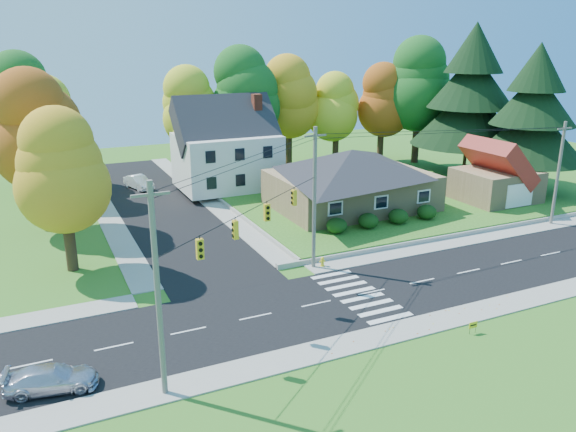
% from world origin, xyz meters
% --- Properties ---
extents(ground, '(120.00, 120.00, 0.00)m').
position_xyz_m(ground, '(0.00, 0.00, 0.00)').
color(ground, '#3D7923').
extents(road_main, '(90.00, 8.00, 0.02)m').
position_xyz_m(road_main, '(0.00, 0.00, 0.01)').
color(road_main, black).
rests_on(road_main, ground).
extents(road_cross, '(8.00, 44.00, 0.02)m').
position_xyz_m(road_cross, '(-8.00, 26.00, 0.01)').
color(road_cross, black).
rests_on(road_cross, ground).
extents(sidewalk_north, '(90.00, 2.00, 0.08)m').
position_xyz_m(sidewalk_north, '(0.00, 5.00, 0.04)').
color(sidewalk_north, '#9C9A90').
rests_on(sidewalk_north, ground).
extents(sidewalk_south, '(90.00, 2.00, 0.08)m').
position_xyz_m(sidewalk_south, '(0.00, -5.00, 0.04)').
color(sidewalk_south, '#9C9A90').
rests_on(sidewalk_south, ground).
extents(lawn, '(30.00, 30.00, 0.50)m').
position_xyz_m(lawn, '(13.00, 21.00, 0.25)').
color(lawn, '#3D7923').
rests_on(lawn, ground).
extents(ranch_house, '(14.60, 10.60, 5.40)m').
position_xyz_m(ranch_house, '(8.00, 16.00, 3.27)').
color(ranch_house, tan).
rests_on(ranch_house, lawn).
extents(colonial_house, '(10.40, 8.40, 9.60)m').
position_xyz_m(colonial_house, '(0.04, 28.00, 4.58)').
color(colonial_house, silver).
rests_on(colonial_house, lawn).
extents(garage, '(7.30, 6.30, 4.60)m').
position_xyz_m(garage, '(22.00, 11.99, 2.84)').
color(garage, tan).
rests_on(garage, lawn).
extents(hedge_row, '(10.70, 1.70, 1.27)m').
position_xyz_m(hedge_row, '(7.50, 9.80, 1.14)').
color(hedge_row, '#163A10').
rests_on(hedge_row, lawn).
extents(traffic_infrastructure, '(38.10, 10.66, 10.00)m').
position_xyz_m(traffic_infrastructure, '(-0.15, 1.35, 5.15)').
color(traffic_infrastructure, '#666059').
rests_on(traffic_infrastructure, ground).
extents(tree_lot_0, '(6.72, 6.72, 12.51)m').
position_xyz_m(tree_lot_0, '(-2.00, 34.00, 8.31)').
color(tree_lot_0, '#3F2A19').
rests_on(tree_lot_0, lawn).
extents(tree_lot_1, '(7.84, 7.84, 14.60)m').
position_xyz_m(tree_lot_1, '(4.00, 33.00, 9.61)').
color(tree_lot_1, '#3F2A19').
rests_on(tree_lot_1, lawn).
extents(tree_lot_2, '(7.28, 7.28, 13.56)m').
position_xyz_m(tree_lot_2, '(10.00, 34.00, 8.96)').
color(tree_lot_2, '#3F2A19').
rests_on(tree_lot_2, lawn).
extents(tree_lot_3, '(6.16, 6.16, 11.47)m').
position_xyz_m(tree_lot_3, '(16.00, 33.00, 7.65)').
color(tree_lot_3, '#3F2A19').
rests_on(tree_lot_3, lawn).
extents(tree_lot_4, '(6.72, 6.72, 12.51)m').
position_xyz_m(tree_lot_4, '(22.00, 32.00, 8.31)').
color(tree_lot_4, '#3F2A19').
rests_on(tree_lot_4, lawn).
extents(tree_lot_5, '(8.40, 8.40, 15.64)m').
position_xyz_m(tree_lot_5, '(26.00, 30.00, 10.27)').
color(tree_lot_5, '#3F2A19').
rests_on(tree_lot_5, lawn).
extents(conifer_east_a, '(12.80, 12.80, 16.96)m').
position_xyz_m(conifer_east_a, '(27.00, 22.00, 9.39)').
color(conifer_east_a, '#3F2A19').
rests_on(conifer_east_a, lawn).
extents(conifer_east_b, '(11.20, 11.20, 14.84)m').
position_xyz_m(conifer_east_b, '(28.00, 14.00, 8.28)').
color(conifer_east_b, '#3F2A19').
rests_on(conifer_east_b, lawn).
extents(tree_west_0, '(6.16, 6.16, 11.47)m').
position_xyz_m(tree_west_0, '(-17.00, 12.00, 7.15)').
color(tree_west_0, '#3F2A19').
rests_on(tree_west_0, ground).
extents(tree_west_1, '(7.28, 7.28, 13.56)m').
position_xyz_m(tree_west_1, '(-18.00, 22.00, 8.46)').
color(tree_west_1, '#3F2A19').
rests_on(tree_west_1, ground).
extents(tree_west_2, '(6.72, 6.72, 12.51)m').
position_xyz_m(tree_west_2, '(-17.00, 32.00, 7.81)').
color(tree_west_2, '#3F2A19').
rests_on(tree_west_2, ground).
extents(tree_west_3, '(7.84, 7.84, 14.60)m').
position_xyz_m(tree_west_3, '(-19.00, 40.00, 9.11)').
color(tree_west_3, '#3F2A19').
rests_on(tree_west_3, ground).
extents(silver_sedan, '(4.36, 2.44, 1.19)m').
position_xyz_m(silver_sedan, '(-19.13, -2.75, 0.62)').
color(silver_sedan, silver).
rests_on(silver_sedan, road_main).
extents(white_car, '(2.73, 4.61, 1.44)m').
position_xyz_m(white_car, '(-8.44, 33.03, 0.74)').
color(white_car, silver).
rests_on(white_car, road_cross).
extents(fire_hydrant, '(0.44, 0.34, 0.77)m').
position_xyz_m(fire_hydrant, '(-0.86, 5.05, 0.37)').
color(fire_hydrant, yellow).
rests_on(fire_hydrant, ground).
extents(yard_sign, '(0.56, 0.04, 0.70)m').
position_xyz_m(yard_sign, '(2.10, -6.83, 0.49)').
color(yard_sign, black).
rests_on(yard_sign, ground).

